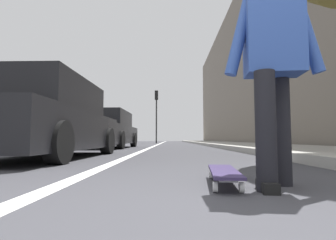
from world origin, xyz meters
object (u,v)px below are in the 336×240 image
object	(u,v)px
parked_car_near	(46,121)
skateboard	(224,173)
skater_person	(273,59)
traffic_light	(156,107)
parked_car_mid	(107,130)

from	to	relation	value
parked_car_near	skateboard	bearing A→B (deg)	-136.22
skateboard	skater_person	distance (m)	0.92
skateboard	skater_person	xyz separation A→B (m)	(-0.15, -0.35, 0.84)
parked_car_near	skater_person	bearing A→B (deg)	-134.29
skateboard	parked_car_near	world-z (taller)	parked_car_near
skateboard	parked_car_near	bearing A→B (deg)	43.78
skateboard	parked_car_near	xyz separation A→B (m)	(2.89, 2.77, 0.60)
skater_person	traffic_light	xyz separation A→B (m)	(20.78, 2.00, 2.20)
traffic_light	parked_car_mid	bearing A→B (deg)	173.55
skater_person	parked_car_mid	world-z (taller)	skater_person
parked_car_mid	skateboard	bearing A→B (deg)	-160.75
parked_car_mid	traffic_light	bearing A→B (deg)	-6.45
skater_person	traffic_light	world-z (taller)	traffic_light
parked_car_mid	traffic_light	world-z (taller)	traffic_light
skateboard	parked_car_mid	size ratio (longest dim) A/B	0.19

